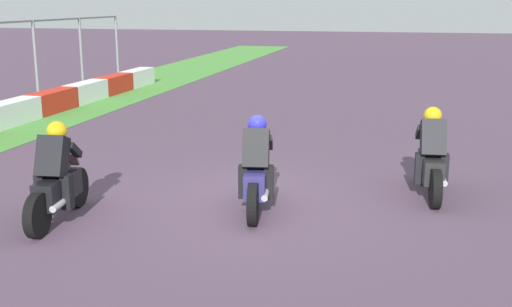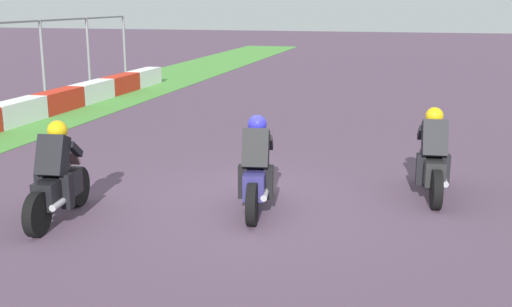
% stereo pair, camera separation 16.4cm
% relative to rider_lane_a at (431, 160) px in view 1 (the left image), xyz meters
% --- Properties ---
extents(ground_plane, '(120.00, 120.00, 0.00)m').
position_rel_rider_lane_a_xyz_m(ground_plane, '(-1.18, 2.80, -0.62)').
color(ground_plane, '#503C4F').
extents(rider_lane_a, '(2.04, 0.57, 1.51)m').
position_rel_rider_lane_a_xyz_m(rider_lane_a, '(0.00, 0.00, 0.00)').
color(rider_lane_a, black).
rests_on(rider_lane_a, ground_plane).
extents(rider_lane_b, '(2.04, 0.60, 1.51)m').
position_rel_rider_lane_a_xyz_m(rider_lane_b, '(-1.46, 2.67, 0.00)').
color(rider_lane_b, black).
rests_on(rider_lane_b, ground_plane).
extents(rider_lane_c, '(2.04, 0.57, 1.51)m').
position_rel_rider_lane_a_xyz_m(rider_lane_c, '(-2.65, 5.44, 0.00)').
color(rider_lane_c, black).
rests_on(rider_lane_c, ground_plane).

